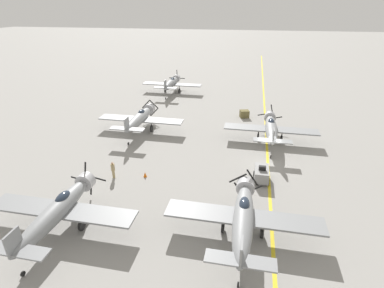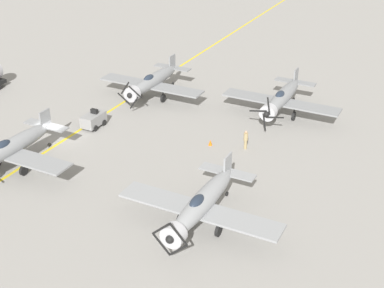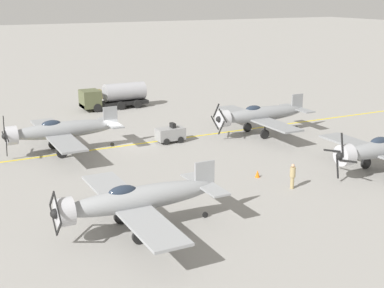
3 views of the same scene
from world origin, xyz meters
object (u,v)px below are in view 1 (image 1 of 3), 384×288
Objects in this scene: ground_crew_walking at (113,169)px; airplane_near_center at (243,217)px; airplane_mid_left at (140,118)px; supply_crate_by_tanker at (244,114)px; tow_tractor at (262,174)px; traffic_cone at (145,174)px; airplane_far_left at (172,83)px; airplane_near_left at (59,209)px; airplane_mid_center at (271,128)px.

airplane_near_center is at bearing -25.06° from ground_crew_walking.
supply_crate_by_tanker is at bearing 49.22° from airplane_mid_left.
ground_crew_walking reaches higher than tow_tractor.
traffic_cone is at bearing -50.72° from airplane_mid_left.
airplane_far_left reaches higher than airplane_near_left.
airplane_mid_center reaches higher than tow_tractor.
airplane_near_left is 6.56× the size of ground_crew_walking.
traffic_cone is at bearing 14.63° from ground_crew_walking.
airplane_near_left is at bearing -74.26° from airplane_far_left.
airplane_far_left is at bearing 79.22° from airplane_near_left.
supply_crate_by_tanker is (12.53, 21.39, -0.42)m from ground_crew_walking.
airplane_mid_center reaches higher than supply_crate_by_tanker.
airplane_mid_left is 24.11m from airplane_near_center.
airplane_mid_left reaches higher than tow_tractor.
airplane_near_left is (1.08, -20.73, 0.00)m from airplane_mid_left.
ground_crew_walking is (2.62, -33.29, -1.01)m from airplane_far_left.
airplane_near_left is at bearing -145.35° from tow_tractor.
airplane_mid_center is 21.82× the size of traffic_cone.
airplane_mid_left is 20.76m from airplane_near_left.
airplane_mid_center is at bearing 41.40° from traffic_cone.
supply_crate_by_tanker is at bearing 52.57° from airplane_near_left.
tow_tractor is 4.73× the size of traffic_cone.
traffic_cone is at bearing -114.56° from supply_crate_by_tanker.
airplane_near_center is at bearing -85.70° from airplane_mid_center.
airplane_near_center is (-2.69, -18.63, 0.00)m from airplane_mid_center.
airplane_far_left reaches higher than airplane_mid_center.
airplane_near_center is 12.69m from traffic_cone.
supply_crate_by_tanker is (13.09, 29.66, -1.44)m from airplane_near_left.
airplane_far_left is 33.41m from ground_crew_walking.
airplane_mid_left is 6.56× the size of ground_crew_walking.
ground_crew_walking is 3.32m from traffic_cone.
airplane_mid_left is at bearing -167.93° from airplane_mid_center.
airplane_near_center is 8.72× the size of supply_crate_by_tanker.
airplane_near_left reaches higher than ground_crew_walking.
airplane_mid_center reaches higher than ground_crew_walking.
airplane_mid_center is 8.72× the size of supply_crate_by_tanker.
airplane_near_left is 8.72× the size of supply_crate_by_tanker.
airplane_near_left is (-16.73, -20.59, 0.00)m from airplane_mid_center.
ground_crew_walking reaches higher than traffic_cone.
airplane_far_left is 35.51m from tow_tractor.
traffic_cone is at bearing -67.06° from airplane_far_left.
tow_tractor is 15.23m from ground_crew_walking.
airplane_far_left is 8.72× the size of supply_crate_by_tanker.
airplane_mid_center is 1.00× the size of airplane_near_left.
airplane_near_center is at bearing -34.53° from traffic_cone.
airplane_mid_left is at bearing 97.48° from ground_crew_walking.
airplane_near_left reaches higher than tow_tractor.
airplane_mid_left is 19.45m from tow_tractor.
airplane_near_center reaches higher than ground_crew_walking.
tow_tractor is (-1.16, -9.83, -1.22)m from airplane_mid_center.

